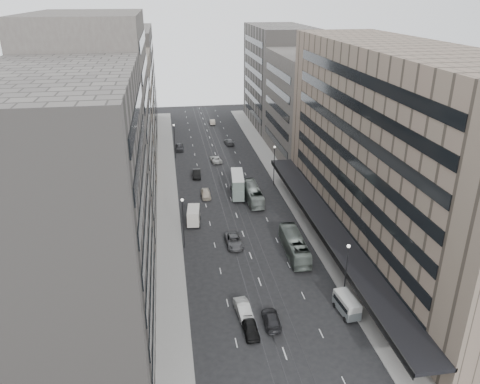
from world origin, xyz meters
TOP-DOWN VIEW (x-y plane):
  - ground at (0.00, 0.00)m, footprint 220.00×220.00m
  - sidewalk_right at (12.00, 37.50)m, footprint 4.00×125.00m
  - sidewalk_left at (-12.00, 37.50)m, footprint 4.00×125.00m
  - department_store at (21.45, 8.00)m, footprint 19.20×60.00m
  - building_right_mid at (21.50, 52.00)m, footprint 15.00×28.00m
  - building_right_far at (21.50, 82.00)m, footprint 15.00×32.00m
  - building_left_a at (-21.50, -8.00)m, footprint 15.00×28.00m
  - building_left_b at (-21.50, 19.00)m, footprint 15.00×26.00m
  - building_left_c at (-21.50, 46.00)m, footprint 15.00×28.00m
  - building_left_d at (-21.50, 79.00)m, footprint 15.00×38.00m
  - lamp_right_near at (9.70, -5.00)m, footprint 0.44×0.44m
  - lamp_right_far at (9.70, 35.00)m, footprint 0.44×0.44m
  - lamp_left_near at (-9.70, 12.00)m, footprint 0.44×0.44m
  - lamp_left_far at (-9.70, 55.00)m, footprint 0.44×0.44m
  - bus_near at (6.57, 7.34)m, footprint 2.91×11.03m
  - bus_far at (3.98, 27.67)m, footprint 2.53×10.54m
  - double_decker at (1.50, 30.65)m, footprint 3.16×8.20m
  - vw_microbus at (9.20, -7.36)m, footprint 2.35×4.50m
  - panel_van at (-7.73, 19.95)m, footprint 2.62×4.69m
  - sedan_0 at (-3.11, -9.16)m, footprint 1.73×4.19m
  - sedan_1 at (-3.37, -5.60)m, footprint 2.03×4.67m
  - sedan_2 at (-2.00, 11.49)m, footprint 2.53×5.33m
  - sedan_3 at (-0.36, -7.86)m, footprint 2.10×4.76m
  - sedan_4 at (-4.64, 30.79)m, footprint 1.78×4.40m
  - sedan_5 at (-5.61, 41.77)m, footprint 1.94×4.87m
  - sedan_6 at (-0.53, 50.75)m, footprint 2.80×5.07m
  - sedan_7 at (4.42, 63.94)m, footprint 2.44×4.95m
  - sedan_8 at (-8.50, 60.99)m, footprint 2.05×4.81m
  - sedan_9 at (2.25, 84.84)m, footprint 1.68×4.37m
  - pedestrian at (10.20, -7.07)m, footprint 0.76×0.64m

SIDE VIEW (x-z plane):
  - ground at x=0.00m, z-range 0.00..0.00m
  - sidewalk_right at x=12.00m, z-range 0.00..0.15m
  - sidewalk_left at x=-12.00m, z-range 0.00..0.15m
  - sedan_6 at x=-0.53m, z-range 0.00..1.34m
  - sedan_3 at x=-0.36m, z-range 0.00..1.36m
  - sedan_7 at x=4.42m, z-range 0.00..1.38m
  - sedan_9 at x=2.25m, z-range 0.00..1.42m
  - sedan_0 at x=-3.11m, z-range 0.00..1.42m
  - sedan_2 at x=-2.00m, z-range 0.00..1.47m
  - sedan_1 at x=-3.37m, z-range 0.00..1.49m
  - sedan_4 at x=-4.64m, z-range 0.00..1.50m
  - sedan_5 at x=-5.61m, z-range 0.00..1.57m
  - sedan_8 at x=-8.50m, z-range 0.00..1.62m
  - pedestrian at x=10.20m, z-range 0.15..1.94m
  - vw_microbus at x=9.20m, z-range 0.13..2.47m
  - bus_far at x=3.98m, z-range 0.00..2.93m
  - bus_near at x=6.57m, z-range 0.00..3.05m
  - panel_van at x=-7.73m, z-range 0.14..2.98m
  - double_decker at x=1.50m, z-range 0.17..4.55m
  - lamp_right_near at x=9.70m, z-range 1.04..9.36m
  - lamp_right_far at x=9.70m, z-range 1.04..9.36m
  - lamp_left_near at x=-9.70m, z-range 1.04..9.36m
  - lamp_left_far at x=-9.70m, z-range 1.04..9.36m
  - building_right_mid at x=21.50m, z-range 0.00..24.00m
  - building_left_c at x=-21.50m, z-range 0.00..25.00m
  - building_right_far at x=21.50m, z-range 0.00..28.00m
  - building_left_d at x=-21.50m, z-range 0.00..28.00m
  - department_store at x=21.45m, z-range -0.05..29.95m
  - building_left_a at x=-21.50m, z-range 0.00..30.00m
  - building_left_b at x=-21.50m, z-range 0.00..34.00m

